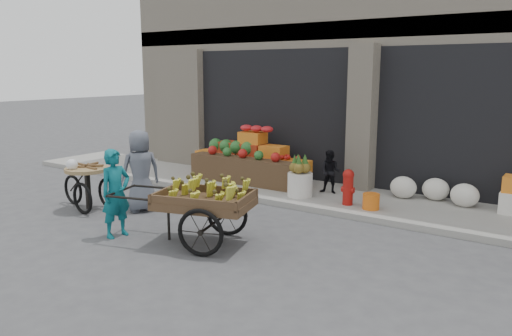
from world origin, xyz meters
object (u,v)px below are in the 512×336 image
Objects in this scene: seated_person at (330,172)px; tricycle_cart at (87,181)px; orange_bucket at (371,201)px; vendor_woman at (116,193)px; banana_cart at (201,198)px; fire_hydrant at (348,186)px; pineapple_bin at (300,185)px; vendor_grey at (140,171)px.

seated_person is 0.64× the size of tricycle_cart.
tricycle_cart is at bearing -150.38° from orange_bucket.
orange_bucket is 5.55m from tricycle_cart.
vendor_woman is (-3.02, -3.54, 0.46)m from orange_bucket.
vendor_woman reaches higher than tricycle_cart.
orange_bucket is 0.22× the size of vendor_woman.
tricycle_cart is at bearing 159.08° from banana_cart.
vendor_woman is (-2.52, -3.59, 0.23)m from fire_hydrant.
seated_person is at bearing 137.12° from fire_hydrant.
seated_person is 3.76m from banana_cart.
tricycle_cart is at bearing -146.45° from seated_person.
pineapple_bin is at bearing 176.42° from orange_bucket.
pineapple_bin is 0.36× the size of tricycle_cart.
vendor_grey is (-0.82, 1.31, 0.07)m from vendor_woman.
tricycle_cart is at bearing -147.14° from fire_hydrant.
fire_hydrant is 2.22× the size of orange_bucket.
orange_bucket is 0.12× the size of banana_cart.
pineapple_bin is at bearing 177.40° from fire_hydrant.
banana_cart is at bearing -0.27° from tricycle_cart.
orange_bucket is at bearing 144.67° from vendor_grey.
seated_person is at bearing 68.09° from banana_cart.
seated_person reaches higher than pineapple_bin.
seated_person is (0.40, 0.60, 0.21)m from pineapple_bin.
banana_cart is 1.49m from vendor_woman.
banana_cart is 1.84× the size of tricycle_cart.
vendor_grey is at bearing 38.80° from vendor_woman.
vendor_grey reaches higher than banana_cart.
orange_bucket is (1.60, -0.10, -0.10)m from pineapple_bin.
tricycle_cart reaches higher than orange_bucket.
seated_person is (-1.20, 0.70, 0.31)m from orange_bucket.
fire_hydrant is 0.55m from orange_bucket.
fire_hydrant is 4.06m from vendor_grey.
fire_hydrant is at bearing -28.44° from vendor_woman.
vendor_grey reaches higher than orange_bucket.
vendor_grey is (-2.64, -2.93, 0.22)m from seated_person.
banana_cart reaches higher than fire_hydrant.
vendor_woman reaches higher than banana_cart.
tricycle_cart is at bearing -38.20° from vendor_grey.
orange_bucket is at bearing 46.42° from banana_cart.
vendor_woman is 1.98m from tricycle_cart.
banana_cart is 3.22m from tricycle_cart.
pineapple_bin is at bearing 160.66° from vendor_grey.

